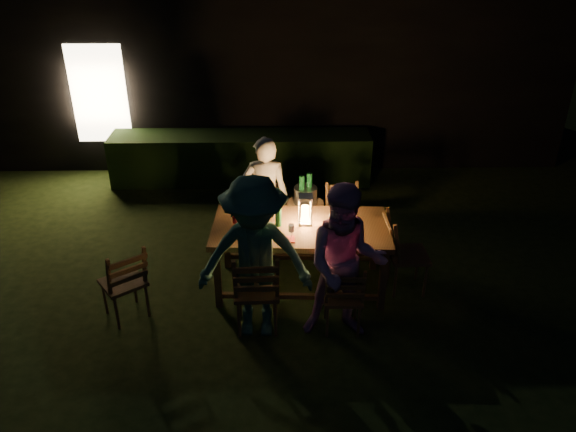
{
  "coord_description": "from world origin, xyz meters",
  "views": [
    {
      "loc": [
        0.1,
        -4.85,
        3.9
      ],
      "look_at": [
        0.22,
        0.92,
        0.82
      ],
      "focal_mm": 35.0,
      "sensor_mm": 36.0,
      "label": 1
    }
  ],
  "objects_px": {
    "chair_near_left": "(257,303)",
    "ice_bucket": "(305,195)",
    "person_house_side": "(265,196)",
    "bottle_bucket_a": "(302,193)",
    "chair_near_right": "(342,308)",
    "chair_end": "(405,266)",
    "dining_table": "(301,232)",
    "lantern": "(305,211)",
    "person_opp_right": "(345,264)",
    "person_opp_left": "(255,259)",
    "bottle_table": "(278,214)",
    "chair_far_right": "(343,234)",
    "side_table": "(305,208)",
    "chair_spare": "(126,294)",
    "bottle_bucket_b": "(309,190)",
    "chair_far_left": "(266,233)"
  },
  "relations": [
    {
      "from": "dining_table",
      "to": "bottle_bucket_b",
      "type": "xyz_separation_m",
      "value": [
        0.15,
        0.96,
        0.06
      ]
    },
    {
      "from": "chair_end",
      "to": "person_house_side",
      "type": "height_order",
      "value": "person_house_side"
    },
    {
      "from": "side_table",
      "to": "person_opp_right",
      "type": "bearing_deg",
      "value": -79.88
    },
    {
      "from": "dining_table",
      "to": "side_table",
      "type": "distance_m",
      "value": 0.94
    },
    {
      "from": "dining_table",
      "to": "side_table",
      "type": "xyz_separation_m",
      "value": [
        0.1,
        0.92,
        -0.17
      ]
    },
    {
      "from": "person_house_side",
      "to": "bottle_bucket_a",
      "type": "bearing_deg",
      "value": -172.69
    },
    {
      "from": "lantern",
      "to": "side_table",
      "type": "bearing_deg",
      "value": 86.98
    },
    {
      "from": "bottle_table",
      "to": "side_table",
      "type": "xyz_separation_m",
      "value": [
        0.35,
        0.91,
        -0.39
      ]
    },
    {
      "from": "person_opp_right",
      "to": "lantern",
      "type": "relative_size",
      "value": 4.87
    },
    {
      "from": "chair_near_right",
      "to": "chair_spare",
      "type": "distance_m",
      "value": 2.34
    },
    {
      "from": "chair_far_right",
      "to": "chair_spare",
      "type": "bearing_deg",
      "value": 21.92
    },
    {
      "from": "bottle_bucket_a",
      "to": "dining_table",
      "type": "bearing_deg",
      "value": -93.14
    },
    {
      "from": "chair_near_left",
      "to": "ice_bucket",
      "type": "xyz_separation_m",
      "value": [
        0.58,
        1.67,
        0.45
      ]
    },
    {
      "from": "dining_table",
      "to": "side_table",
      "type": "bearing_deg",
      "value": 86.54
    },
    {
      "from": "bottle_bucket_a",
      "to": "ice_bucket",
      "type": "bearing_deg",
      "value": 38.66
    },
    {
      "from": "person_opp_left",
      "to": "bottle_bucket_b",
      "type": "relative_size",
      "value": 5.59
    },
    {
      "from": "bottle_bucket_a",
      "to": "person_house_side",
      "type": "bearing_deg",
      "value": -175.33
    },
    {
      "from": "ice_bucket",
      "to": "chair_far_right",
      "type": "bearing_deg",
      "value": -19.75
    },
    {
      "from": "lantern",
      "to": "bottle_table",
      "type": "height_order",
      "value": "lantern"
    },
    {
      "from": "person_opp_left",
      "to": "bottle_bucket_b",
      "type": "height_order",
      "value": "person_opp_left"
    },
    {
      "from": "chair_near_left",
      "to": "dining_table",
      "type": "bearing_deg",
      "value": 55.07
    },
    {
      "from": "dining_table",
      "to": "chair_spare",
      "type": "height_order",
      "value": "chair_spare"
    },
    {
      "from": "chair_near_right",
      "to": "person_opp_left",
      "type": "distance_m",
      "value": 1.1
    },
    {
      "from": "person_opp_left",
      "to": "bottle_table",
      "type": "distance_m",
      "value": 0.85
    },
    {
      "from": "chair_near_right",
      "to": "chair_end",
      "type": "relative_size",
      "value": 0.89
    },
    {
      "from": "chair_spare",
      "to": "person_opp_left",
      "type": "xyz_separation_m",
      "value": [
        1.43,
        -0.27,
        0.61
      ]
    },
    {
      "from": "person_house_side",
      "to": "side_table",
      "type": "relative_size",
      "value": 2.43
    },
    {
      "from": "chair_near_left",
      "to": "lantern",
      "type": "xyz_separation_m",
      "value": [
        0.54,
        0.8,
        0.67
      ]
    },
    {
      "from": "chair_far_left",
      "to": "side_table",
      "type": "distance_m",
      "value": 0.6
    },
    {
      "from": "chair_far_left",
      "to": "bottle_bucket_a",
      "type": "height_order",
      "value": "bottle_bucket_a"
    },
    {
      "from": "chair_near_right",
      "to": "bottle_table",
      "type": "relative_size",
      "value": 3.2
    },
    {
      "from": "ice_bucket",
      "to": "bottle_bucket_a",
      "type": "bearing_deg",
      "value": -141.34
    },
    {
      "from": "chair_near_left",
      "to": "chair_far_right",
      "type": "relative_size",
      "value": 1.08
    },
    {
      "from": "bottle_bucket_b",
      "to": "side_table",
      "type": "bearing_deg",
      "value": -141.34
    },
    {
      "from": "person_opp_left",
      "to": "lantern",
      "type": "height_order",
      "value": "person_opp_left"
    },
    {
      "from": "chair_far_right",
      "to": "person_opp_right",
      "type": "height_order",
      "value": "person_opp_right"
    },
    {
      "from": "chair_near_right",
      "to": "chair_near_left",
      "type": "bearing_deg",
      "value": 179.07
    },
    {
      "from": "chair_near_left",
      "to": "ice_bucket",
      "type": "bearing_deg",
      "value": 68.64
    },
    {
      "from": "person_opp_right",
      "to": "ice_bucket",
      "type": "relative_size",
      "value": 5.69
    },
    {
      "from": "person_opp_right",
      "to": "side_table",
      "type": "xyz_separation_m",
      "value": [
        -0.31,
        1.76,
        -0.28
      ]
    },
    {
      "from": "lantern",
      "to": "chair_near_left",
      "type": "bearing_deg",
      "value": -123.88
    },
    {
      "from": "chair_far_right",
      "to": "person_opp_left",
      "type": "bearing_deg",
      "value": 50.19
    },
    {
      "from": "chair_near_right",
      "to": "chair_end",
      "type": "xyz_separation_m",
      "value": [
        0.81,
        0.73,
        0.03
      ]
    },
    {
      "from": "chair_end",
      "to": "bottle_bucket_a",
      "type": "xyz_separation_m",
      "value": [
        -1.18,
        0.94,
        0.51
      ]
    },
    {
      "from": "chair_spare",
      "to": "bottle_bucket_a",
      "type": "xyz_separation_m",
      "value": [
        1.96,
        1.41,
        0.52
      ]
    },
    {
      "from": "dining_table",
      "to": "lantern",
      "type": "xyz_separation_m",
      "value": [
        0.05,
        0.05,
        0.24
      ]
    },
    {
      "from": "chair_end",
      "to": "chair_far_left",
      "type": "bearing_deg",
      "value": -118.62
    },
    {
      "from": "chair_near_left",
      "to": "lantern",
      "type": "relative_size",
      "value": 2.96
    },
    {
      "from": "person_opp_right",
      "to": "person_opp_left",
      "type": "distance_m",
      "value": 0.9
    },
    {
      "from": "person_house_side",
      "to": "bottle_bucket_a",
      "type": "xyz_separation_m",
      "value": [
        0.46,
        0.04,
        0.02
      ]
    }
  ]
}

